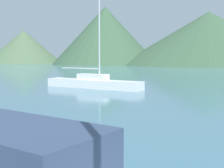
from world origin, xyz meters
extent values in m
cube|color=#334260|center=(2.36, 3.05, 1.18)|extent=(3.69, 2.51, 0.84)
cube|color=white|center=(-3.37, 22.89, 0.34)|extent=(8.74, 3.79, 0.67)
cube|color=white|center=(-3.37, 22.89, 0.91)|extent=(2.78, 1.68, 0.47)
cylinder|color=#BCBCC1|center=(-2.75, 22.71, 4.71)|extent=(0.12, 0.12, 8.08)
cylinder|color=#BCBCC1|center=(-4.62, 23.26, 1.57)|extent=(3.78, 1.18, 0.10)
cone|color=#4C6647|center=(-57.10, 98.49, 5.87)|extent=(27.37, 27.37, 11.75)
cone|color=#38563D|center=(-24.68, 93.22, 8.99)|extent=(33.25, 33.25, 17.98)
cone|color=#38563D|center=(6.40, 95.62, 7.78)|extent=(53.15, 53.15, 15.55)
camera|label=1|loc=(5.26, -0.93, 2.60)|focal=50.00mm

